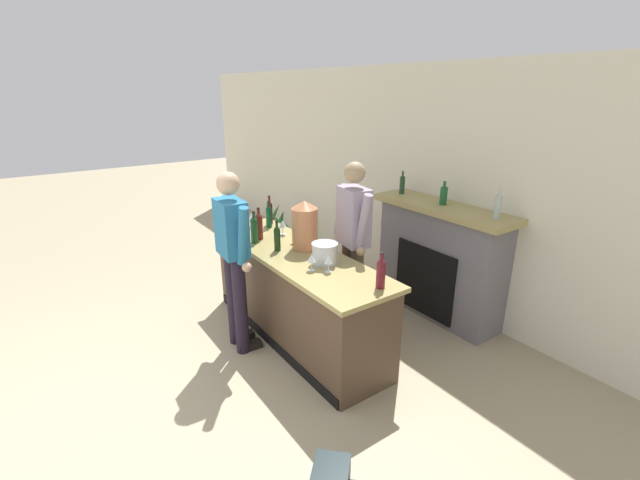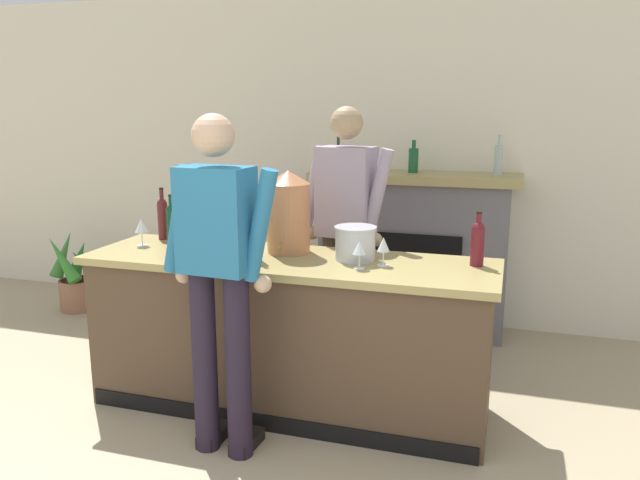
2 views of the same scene
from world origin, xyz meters
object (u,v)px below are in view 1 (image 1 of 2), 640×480
object	(u,v)px
wine_bottle_merlot_tall	(254,229)
wine_bottle_burgundy_dark	(269,216)
ice_bucket_steel	(325,253)
wine_glass_back_row	(312,259)
wine_bottle_port_short	(270,212)
fireplace_stone	(439,260)
copper_dispenser	(305,225)
person_customer	(234,256)
person_bartender	(353,241)
wine_bottle_chardonnay_pale	(381,272)
potted_plant_corner	(277,230)
wine_glass_front_left	(283,224)
wine_glass_by_dispenser	(252,217)
wine_glass_mid_counter	(328,260)
wine_bottle_rose_blush	(259,225)
wine_bottle_cabernet_heavy	(277,237)

from	to	relation	value
wine_bottle_merlot_tall	wine_bottle_burgundy_dark	distance (m)	0.53
ice_bucket_steel	wine_glass_back_row	bearing A→B (deg)	-69.83
wine_bottle_burgundy_dark	wine_glass_back_row	xyz separation A→B (m)	(1.32, -0.29, -0.03)
wine_bottle_burgundy_dark	wine_bottle_port_short	bearing A→B (deg)	146.44
fireplace_stone	copper_dispenser	xyz separation A→B (m)	(-0.54, -1.45, 0.53)
person_customer	person_bartender	world-z (taller)	person_bartender
wine_bottle_chardonnay_pale	wine_glass_back_row	distance (m)	0.66
potted_plant_corner	wine_glass_front_left	xyz separation A→B (m)	(1.93, -1.00, 0.77)
wine_glass_by_dispenser	person_customer	bearing A→B (deg)	-36.02
wine_bottle_port_short	wine_glass_mid_counter	size ratio (longest dim) A/B	2.12
wine_bottle_merlot_tall	wine_glass_mid_counter	size ratio (longest dim) A/B	2.09
wine_bottle_merlot_tall	wine_glass_back_row	bearing A→B (deg)	5.02
person_bartender	wine_bottle_port_short	world-z (taller)	person_bartender
wine_bottle_port_short	wine_glass_mid_counter	distance (m)	1.57
wine_glass_mid_counter	copper_dispenser	bearing A→B (deg)	165.90
wine_bottle_port_short	wine_glass_front_left	world-z (taller)	wine_bottle_port_short
wine_bottle_chardonnay_pale	wine_glass_front_left	distance (m)	1.61
potted_plant_corner	wine_bottle_rose_blush	xyz separation A→B (m)	(1.91, -1.27, 0.81)
wine_glass_by_dispenser	wine_glass_front_left	bearing A→B (deg)	18.44
wine_bottle_rose_blush	copper_dispenser	bearing A→B (deg)	25.16
ice_bucket_steel	wine_glass_by_dispenser	bearing A→B (deg)	-177.68
wine_glass_back_row	fireplace_stone	bearing A→B (deg)	88.81
wine_glass_back_row	copper_dispenser	bearing A→B (deg)	152.99
wine_bottle_port_short	wine_glass_by_dispenser	size ratio (longest dim) A/B	1.96
person_customer	wine_glass_by_dispenser	xyz separation A→B (m)	(-0.83, 0.61, 0.08)
wine_bottle_merlot_tall	wine_bottle_cabernet_heavy	xyz separation A→B (m)	(0.34, 0.08, -0.01)
wine_bottle_chardonnay_pale	wine_glass_mid_counter	xyz separation A→B (m)	(-0.50, -0.16, -0.02)
wine_bottle_merlot_tall	wine_glass_by_dispenser	bearing A→B (deg)	156.28
wine_bottle_port_short	wine_glass_back_row	distance (m)	1.48
person_bartender	wine_bottle_rose_blush	distance (m)	1.02
wine_bottle_burgundy_dark	wine_glass_front_left	world-z (taller)	wine_bottle_burgundy_dark
wine_bottle_chardonnay_pale	wine_bottle_port_short	bearing A→B (deg)	177.07
copper_dispenser	wine_bottle_chardonnay_pale	bearing A→B (deg)	0.25
wine_bottle_port_short	wine_bottle_chardonnay_pale	world-z (taller)	wine_bottle_port_short
wine_bottle_cabernet_heavy	wine_glass_front_left	xyz separation A→B (m)	(-0.39, 0.29, -0.02)
wine_bottle_port_short	wine_bottle_cabernet_heavy	size ratio (longest dim) A/B	1.11
potted_plant_corner	person_customer	distance (m)	2.99
wine_bottle_rose_blush	wine_glass_by_dispenser	bearing A→B (deg)	163.62
potted_plant_corner	wine_glass_back_row	size ratio (longest dim) A/B	4.62
ice_bucket_steel	wine_glass_back_row	distance (m)	0.21
wine_bottle_cabernet_heavy	person_customer	bearing A→B (deg)	-90.75
wine_bottle_cabernet_heavy	wine_glass_back_row	distance (m)	0.61
person_bartender	wine_bottle_cabernet_heavy	size ratio (longest dim) A/B	5.80
potted_plant_corner	wine_bottle_port_short	bearing A→B (deg)	-31.49
wine_bottle_merlot_tall	wine_glass_front_left	xyz separation A→B (m)	(-0.05, 0.37, -0.03)
fireplace_stone	wine_bottle_rose_blush	bearing A→B (deg)	-122.06
wine_glass_by_dispenser	wine_glass_back_row	xyz separation A→B (m)	(1.45, -0.14, -0.01)
potted_plant_corner	wine_bottle_rose_blush	size ratio (longest dim) A/B	2.07
wine_bottle_cabernet_heavy	wine_glass_front_left	distance (m)	0.48
fireplace_stone	wine_glass_back_row	size ratio (longest dim) A/B	10.58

